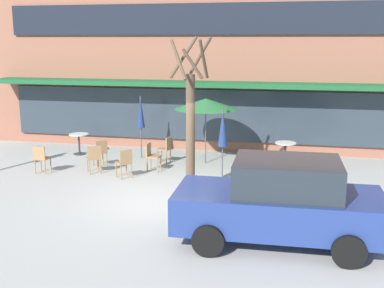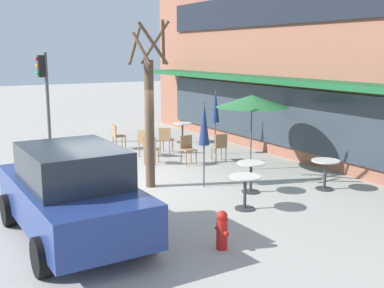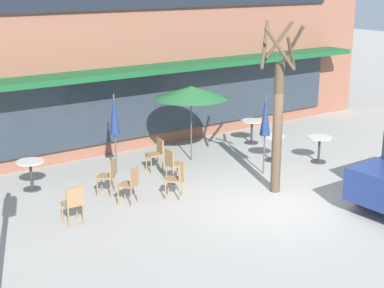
% 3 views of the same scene
% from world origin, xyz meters
% --- Properties ---
extents(ground_plane, '(80.00, 80.00, 0.00)m').
position_xyz_m(ground_plane, '(0.00, 0.00, 0.00)').
color(ground_plane, '#ADA8A0').
extents(building_facade, '(19.05, 9.10, 6.70)m').
position_xyz_m(building_facade, '(0.00, 9.96, 3.35)').
color(building_facade, '#935B47').
rests_on(building_facade, ground).
extents(cafe_table_near_wall, '(0.70, 0.70, 0.76)m').
position_xyz_m(cafe_table_near_wall, '(2.99, 4.44, 0.52)').
color(cafe_table_near_wall, '#333338').
rests_on(cafe_table_near_wall, ground).
extents(cafe_table_streetside, '(0.70, 0.70, 0.76)m').
position_xyz_m(cafe_table_streetside, '(2.26, 2.66, 0.52)').
color(cafe_table_streetside, '#333338').
rests_on(cafe_table_streetside, ground).
extents(cafe_table_by_tree, '(0.70, 0.70, 0.76)m').
position_xyz_m(cafe_table_by_tree, '(-4.39, 4.38, 0.52)').
color(cafe_table_by_tree, '#333338').
rests_on(cafe_table_by_tree, ground).
extents(cafe_table_mid_patio, '(0.70, 0.70, 0.76)m').
position_xyz_m(cafe_table_mid_patio, '(3.25, 1.77, 0.52)').
color(cafe_table_mid_patio, '#333338').
rests_on(cafe_table_mid_patio, ground).
extents(patio_umbrella_green_folded, '(0.28, 0.28, 2.20)m').
position_xyz_m(patio_umbrella_green_folded, '(-2.00, 4.34, 1.63)').
color(patio_umbrella_green_folded, '#4C4C51').
rests_on(patio_umbrella_green_folded, ground).
extents(patio_umbrella_cream_folded, '(0.28, 0.28, 2.20)m').
position_xyz_m(patio_umbrella_cream_folded, '(1.24, 1.93, 1.63)').
color(patio_umbrella_cream_folded, '#4C4C51').
rests_on(patio_umbrella_cream_folded, ground).
extents(patio_umbrella_corner_open, '(2.10, 2.10, 2.20)m').
position_xyz_m(patio_umbrella_corner_open, '(0.35, 4.08, 2.02)').
color(patio_umbrella_corner_open, '#4C4C51').
rests_on(patio_umbrella_corner_open, ground).
extents(cafe_chair_0, '(0.56, 0.56, 0.89)m').
position_xyz_m(cafe_chair_0, '(-2.81, 2.10, 0.53)').
color(cafe_chair_0, '#9E754C').
rests_on(cafe_chair_0, ground).
extents(cafe_chair_1, '(0.57, 0.57, 0.89)m').
position_xyz_m(cafe_chair_1, '(-1.70, 1.80, 0.53)').
color(cafe_chair_1, '#9E754C').
rests_on(cafe_chair_1, ground).
extents(cafe_chair_2, '(0.41, 0.41, 0.89)m').
position_xyz_m(cafe_chair_2, '(-4.42, 1.75, 0.53)').
color(cafe_chair_2, '#9E754C').
rests_on(cafe_chair_2, ground).
extents(cafe_chair_3, '(0.57, 0.57, 0.89)m').
position_xyz_m(cafe_chair_3, '(-2.95, 2.94, 0.53)').
color(cafe_chair_3, '#9E754C').
rests_on(cafe_chair_3, ground).
extents(cafe_chair_4, '(0.46, 0.46, 0.89)m').
position_xyz_m(cafe_chair_4, '(-0.98, 3.86, 0.53)').
color(cafe_chair_4, '#9E754C').
rests_on(cafe_chair_4, ground).
extents(cafe_chair_5, '(0.41, 0.41, 0.89)m').
position_xyz_m(cafe_chair_5, '(-1.16, 2.79, 0.53)').
color(cafe_chair_5, '#9E754C').
rests_on(cafe_chair_5, ground).
extents(parked_sedan, '(4.24, 2.09, 1.76)m').
position_xyz_m(parked_sedan, '(3.02, -2.00, 0.88)').
color(parked_sedan, navy).
rests_on(parked_sedan, ground).
extents(street_tree, '(1.13, 1.14, 4.19)m').
position_xyz_m(street_tree, '(0.56, 0.74, 1.95)').
color(street_tree, brown).
rests_on(street_tree, ground).
extents(traffic_light_pole, '(0.26, 0.44, 3.40)m').
position_xyz_m(traffic_light_pole, '(-6.70, -0.17, 2.30)').
color(traffic_light_pole, '#47474C').
rests_on(traffic_light_pole, ground).
extents(fire_hydrant, '(0.36, 0.20, 0.71)m').
position_xyz_m(fire_hydrant, '(4.82, 0.13, 0.35)').
color(fire_hydrant, red).
rests_on(fire_hydrant, ground).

